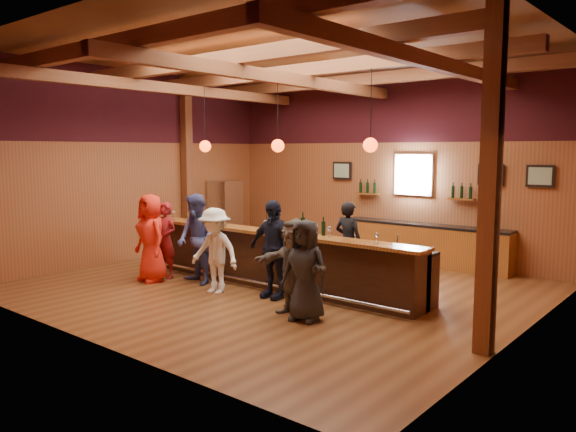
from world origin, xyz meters
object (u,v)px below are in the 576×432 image
(bar_counter, at_px, (284,259))
(customer_navy, at_px, (273,249))
(customer_dark, at_px, (305,270))
(ice_bucket, at_px, (274,224))
(bottle_a, at_px, (303,225))
(customer_white, at_px, (215,251))
(customer_redvest, at_px, (165,240))
(back_bar_cabinet, at_px, (423,244))
(customer_denim, at_px, (196,239))
(stainless_fridge, at_px, (225,214))
(customer_orange, at_px, (151,238))
(bartender, at_px, (348,242))
(customer_brown, at_px, (294,267))

(bar_counter, height_order, customer_navy, customer_navy)
(customer_navy, height_order, customer_dark, customer_navy)
(ice_bucket, height_order, bottle_a, bottle_a)
(customer_white, bearing_deg, ice_bucket, 52.17)
(customer_redvest, bearing_deg, customer_white, -13.74)
(customer_navy, relative_size, ice_bucket, 7.36)
(customer_navy, distance_m, ice_bucket, 0.79)
(bar_counter, bearing_deg, bottle_a, -17.61)
(ice_bucket, distance_m, bottle_a, 0.66)
(back_bar_cabinet, distance_m, customer_navy, 4.45)
(customer_denim, bearing_deg, stainless_fridge, 140.80)
(back_bar_cabinet, height_order, customer_orange, customer_orange)
(bar_counter, distance_m, customer_orange, 2.71)
(customer_navy, bearing_deg, back_bar_cabinet, 79.49)
(stainless_fridge, distance_m, customer_orange, 4.23)
(back_bar_cabinet, bearing_deg, ice_bucket, -107.68)
(ice_bucket, bearing_deg, customer_redvest, -161.73)
(customer_orange, distance_m, customer_dark, 3.99)
(stainless_fridge, distance_m, ice_bucket, 4.91)
(stainless_fridge, bearing_deg, bottle_a, -29.20)
(customer_redvest, height_order, bartender, bartender)
(customer_brown, xyz_separation_m, bottle_a, (-0.74, 1.18, 0.48))
(bartender, distance_m, bottle_a, 1.36)
(customer_white, relative_size, customer_brown, 1.01)
(customer_orange, bearing_deg, bar_counter, 39.25)
(customer_orange, height_order, customer_denim, customer_denim)
(customer_denim, xyz_separation_m, bartender, (2.20, 2.03, -0.08))
(customer_brown, distance_m, ice_bucket, 1.85)
(customer_redvest, distance_m, bottle_a, 3.09)
(customer_navy, bearing_deg, customer_redvest, -176.26)
(back_bar_cabinet, height_order, customer_dark, customer_dark)
(bar_counter, relative_size, customer_brown, 4.05)
(back_bar_cabinet, xyz_separation_m, bottle_a, (-0.57, -3.77, 0.79))
(stainless_fridge, distance_m, customer_redvest, 3.89)
(bar_counter, height_order, customer_dark, customer_dark)
(customer_orange, xyz_separation_m, customer_redvest, (-0.02, 0.37, -0.09))
(back_bar_cabinet, relative_size, customer_white, 2.54)
(customer_brown, bearing_deg, customer_denim, 172.29)
(bar_counter, bearing_deg, customer_redvest, -156.60)
(bar_counter, height_order, customer_brown, customer_brown)
(customer_denim, distance_m, bartender, 3.00)
(stainless_fridge, relative_size, customer_navy, 1.03)
(customer_dark, distance_m, bartender, 2.74)
(bar_counter, relative_size, ice_bucket, 26.41)
(stainless_fridge, height_order, ice_bucket, stainless_fridge)
(customer_brown, xyz_separation_m, bartender, (-0.59, 2.46, 0.03))
(back_bar_cabinet, xyz_separation_m, stainless_fridge, (-5.30, -1.12, 0.42))
(customer_denim, height_order, customer_white, customer_denim)
(customer_dark, relative_size, ice_bucket, 6.60)
(customer_redvest, relative_size, customer_white, 1.00)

